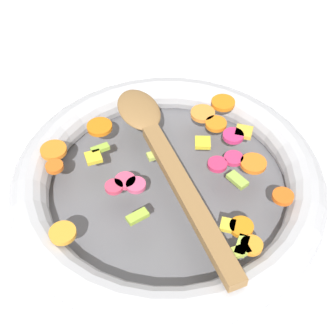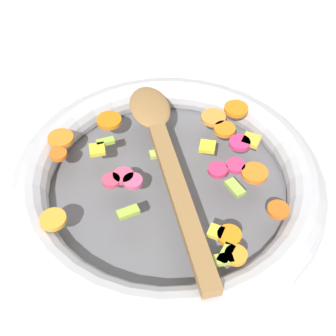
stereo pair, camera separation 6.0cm
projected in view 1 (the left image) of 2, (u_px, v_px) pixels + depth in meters
ground_plane at (168, 193)px, 0.64m from camera, size 4.00×4.00×0.00m
skillet at (168, 182)px, 0.62m from camera, size 0.41×0.41×0.05m
chopped_vegetables at (177, 160)px, 0.60m from camera, size 0.29×0.34×0.01m
wooden_spoon at (162, 151)px, 0.60m from camera, size 0.32×0.19×0.01m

